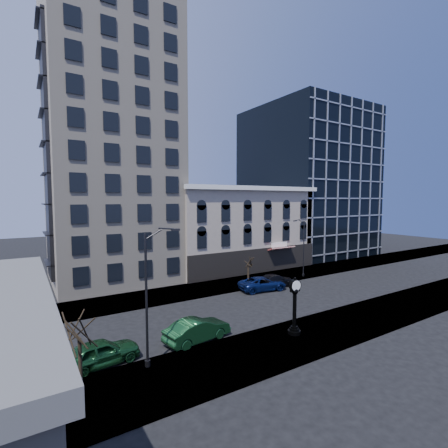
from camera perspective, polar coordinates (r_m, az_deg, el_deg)
ground at (r=31.92m, az=0.80°, el=-15.10°), size 160.00×160.00×0.00m
sidewalk_far at (r=38.55m, az=-5.81°, el=-11.58°), size 160.00×6.00×0.12m
sidewalk_near at (r=26.03m, az=11.02°, el=-19.70°), size 160.00×6.00×0.12m
cream_tower at (r=46.14m, az=-19.37°, el=14.97°), size 15.90×15.40×42.50m
victorian_row at (r=50.19m, az=2.46°, el=-0.94°), size 22.60×11.19×12.50m
glass_office at (r=66.94m, az=14.32°, el=7.12°), size 20.00×20.15×28.00m
street_clock at (r=26.67m, az=12.30°, el=-14.28°), size 1.02×1.02×4.51m
street_lamp_near at (r=20.76m, az=-11.81°, el=-6.21°), size 2.30×0.61×8.93m
street_lamp_far at (r=44.82m, az=13.42°, el=-1.51°), size 2.07×0.42×7.98m
bare_tree_near at (r=19.19m, az=-24.16°, el=-15.83°), size 3.10×3.10×5.32m
bare_tree_far at (r=40.84m, az=4.31°, el=-6.41°), size 2.24×2.24×3.85m
warning_sign at (r=21.20m, az=-28.89°, el=-20.78°), size 0.80×0.20×2.47m
car_near_a at (r=23.68m, az=-20.90°, el=-20.36°), size 5.19×2.68×1.69m
car_near_b at (r=25.67m, az=-4.69°, el=-18.05°), size 5.45×2.65×1.72m
car_far_a at (r=38.80m, az=6.80°, el=-10.36°), size 6.03×3.45×1.58m
car_far_b at (r=40.32m, az=8.89°, el=-9.82°), size 5.64×2.73×1.58m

